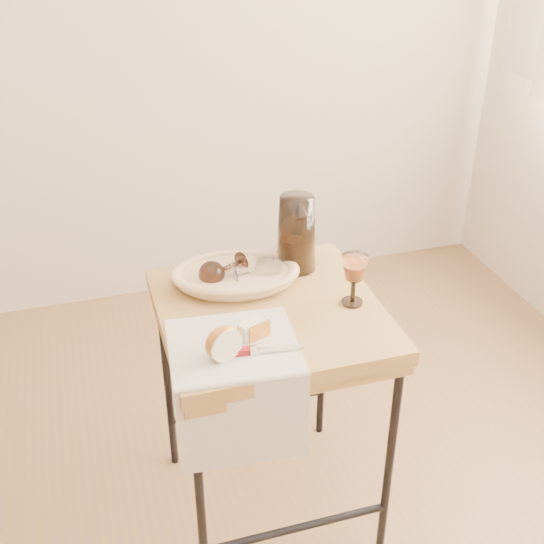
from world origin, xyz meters
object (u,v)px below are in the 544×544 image
object	(u,v)px
tea_towel	(233,346)
bread_basket	(236,277)
side_table	(270,414)
table_knife	(256,350)
wine_goblet	(354,280)
pitcher	(296,233)
goblet_lying_a	(225,268)
goblet_lying_b	(253,270)
apple_half	(222,342)

from	to	relation	value
tea_towel	bread_basket	distance (m)	0.29
side_table	table_knife	world-z (taller)	table_knife
bread_basket	wine_goblet	size ratio (longest dim) A/B	2.16
tea_towel	side_table	bearing A→B (deg)	51.58
bread_basket	wine_goblet	world-z (taller)	wine_goblet
tea_towel	pitcher	size ratio (longest dim) A/B	1.19
side_table	goblet_lying_a	world-z (taller)	goblet_lying_a
side_table	table_knife	xyz separation A→B (m)	(-0.09, -0.19, 0.38)
goblet_lying_a	table_knife	size ratio (longest dim) A/B	0.57
goblet_lying_b	pitcher	bearing A→B (deg)	14.97
side_table	table_knife	bearing A→B (deg)	-115.28
side_table	apple_half	xyz separation A→B (m)	(-0.17, -0.18, 0.42)
apple_half	table_knife	xyz separation A→B (m)	(0.08, -0.01, -0.03)
side_table	pitcher	world-z (taller)	pitcher
side_table	wine_goblet	xyz separation A→B (m)	(0.22, -0.04, 0.44)
tea_towel	goblet_lying_b	bearing A→B (deg)	69.90
apple_half	bread_basket	bearing A→B (deg)	51.07
goblet_lying_a	wine_goblet	bearing A→B (deg)	121.81
pitcher	wine_goblet	distance (m)	0.25
side_table	wine_goblet	size ratio (longest dim) A/B	5.09
apple_half	table_knife	distance (m)	0.09
apple_half	side_table	bearing A→B (deg)	26.98
goblet_lying_b	apple_half	xyz separation A→B (m)	(-0.16, -0.30, -0.00)
side_table	pitcher	size ratio (longest dim) A/B	2.81
bread_basket	apple_half	xyz separation A→B (m)	(-0.11, -0.32, 0.02)
apple_half	pitcher	bearing A→B (deg)	30.60
bread_basket	wine_goblet	distance (m)	0.33
bread_basket	goblet_lying_b	size ratio (longest dim) A/B	2.57
side_table	tea_towel	size ratio (longest dim) A/B	2.37
side_table	table_knife	size ratio (longest dim) A/B	3.59
apple_half	table_knife	bearing A→B (deg)	-26.08
goblet_lying_b	wine_goblet	distance (m)	0.28
bread_basket	pitcher	distance (m)	0.21
side_table	pitcher	xyz separation A→B (m)	(0.13, 0.18, 0.48)
bread_basket	goblet_lying_b	bearing A→B (deg)	-12.54
tea_towel	wine_goblet	world-z (taller)	wine_goblet
pitcher	wine_goblet	xyz separation A→B (m)	(0.08, -0.23, -0.04)
goblet_lying_a	table_knife	bearing A→B (deg)	64.33
apple_half	tea_towel	bearing A→B (deg)	27.15
goblet_lying_a	apple_half	world-z (taller)	apple_half
apple_half	goblet_lying_b	bearing A→B (deg)	42.65
tea_towel	wine_goblet	size ratio (longest dim) A/B	2.15
goblet_lying_a	apple_half	distance (m)	0.34
table_knife	apple_half	bearing A→B (deg)	-179.58
tea_towel	goblet_lying_a	bearing A→B (deg)	85.47
wine_goblet	goblet_lying_a	bearing A→B (deg)	146.86
wine_goblet	apple_half	bearing A→B (deg)	-160.64
pitcher	wine_goblet	world-z (taller)	pitcher
side_table	goblet_lying_a	xyz separation A→B (m)	(-0.09, 0.15, 0.42)
table_knife	goblet_lying_a	bearing A→B (deg)	96.28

